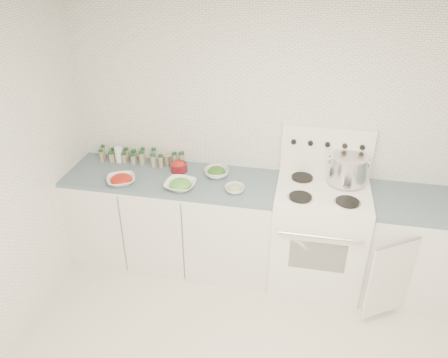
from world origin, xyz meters
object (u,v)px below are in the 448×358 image
bowl_tomato (121,180)px  bowl_snowpea (180,185)px  stock_pot (348,168)px  stove (318,232)px

bowl_tomato → bowl_snowpea: 0.52m
bowl_tomato → bowl_snowpea: size_ratio=1.15×
bowl_snowpea → stock_pot: bearing=12.9°
stove → bowl_tomato: 1.75m
stove → bowl_snowpea: (-1.17, -0.17, 0.44)m
bowl_snowpea → bowl_tomato: bearing=-178.1°
bowl_snowpea → stove: bearing=8.1°
stove → stock_pot: stove is taller
stove → bowl_snowpea: stove is taller
stock_pot → bowl_tomato: size_ratio=1.06×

